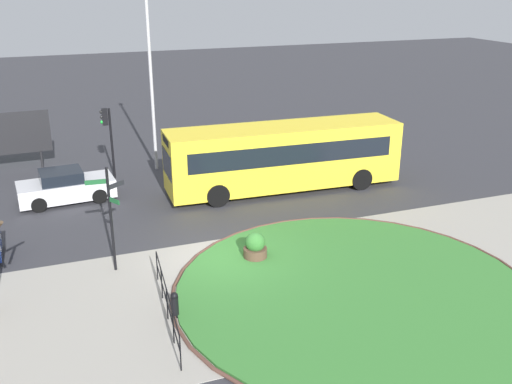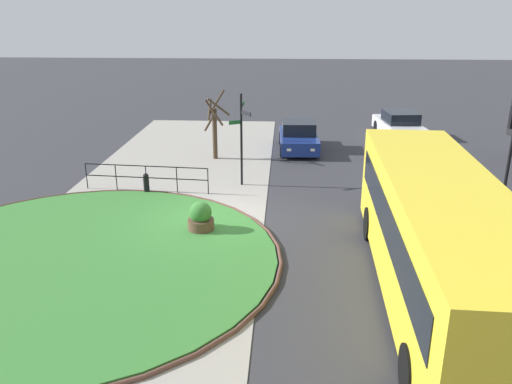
# 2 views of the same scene
# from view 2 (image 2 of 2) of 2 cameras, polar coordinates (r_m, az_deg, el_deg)

# --- Properties ---
(ground) EXTENTS (120.00, 120.00, 0.00)m
(ground) POSITION_cam_2_polar(r_m,az_deg,el_deg) (17.22, -4.52, -3.07)
(ground) COLOR #333338
(sidewalk_paving) EXTENTS (32.00, 7.64, 0.02)m
(sidewalk_paving) POSITION_cam_2_polar(r_m,az_deg,el_deg) (17.63, -11.57, -2.83)
(sidewalk_paving) COLOR #9E998E
(sidewalk_paving) RESTS_ON ground
(grass_island) EXTENTS (11.15, 11.15, 0.10)m
(grass_island) POSITION_cam_2_polar(r_m,az_deg,el_deg) (15.29, -19.14, -6.98)
(grass_island) COLOR #387A33
(grass_island) RESTS_ON ground
(grass_kerb_ring) EXTENTS (11.46, 11.46, 0.11)m
(grass_kerb_ring) POSITION_cam_2_polar(r_m,az_deg,el_deg) (15.29, -19.14, -6.96)
(grass_kerb_ring) COLOR brown
(grass_kerb_ring) RESTS_ON ground
(signpost_directional) EXTENTS (1.25, 0.87, 3.63)m
(signpost_directional) POSITION_cam_2_polar(r_m,az_deg,el_deg) (19.98, -1.61, 6.47)
(signpost_directional) COLOR black
(signpost_directional) RESTS_ON ground
(bollard_foreground) EXTENTS (0.22, 0.22, 0.81)m
(bollard_foreground) POSITION_cam_2_polar(r_m,az_deg,el_deg) (19.88, -12.02, 0.96)
(bollard_foreground) COLOR black
(bollard_foreground) RESTS_ON ground
(railing_grass_edge) EXTENTS (0.42, 4.83, 1.03)m
(railing_grass_edge) POSITION_cam_2_polar(r_m,az_deg,el_deg) (20.03, -12.05, 1.85)
(railing_grass_edge) COLOR black
(railing_grass_edge) RESTS_ON ground
(bus_yellow) EXTENTS (10.71, 2.88, 2.98)m
(bus_yellow) POSITION_cam_2_polar(r_m,az_deg,el_deg) (12.66, 19.53, -4.85)
(bus_yellow) COLOR yellow
(bus_yellow) RESTS_ON ground
(car_near_lane) EXTENTS (4.59, 2.22, 1.43)m
(car_near_lane) POSITION_cam_2_polar(r_m,az_deg,el_deg) (29.33, 15.52, 7.10)
(car_near_lane) COLOR silver
(car_near_lane) RESTS_ON ground
(car_far_lane) EXTENTS (4.02, 1.96, 1.42)m
(car_far_lane) POSITION_cam_2_polar(r_m,az_deg,el_deg) (25.70, 4.72, 6.06)
(car_far_lane) COLOR navy
(car_far_lane) RESTS_ON ground
(car_trailing) EXTENTS (4.12, 2.03, 1.42)m
(car_trailing) POSITION_cam_2_polar(r_m,az_deg,el_deg) (22.05, 17.60, 2.96)
(car_trailing) COLOR silver
(car_trailing) RESTS_ON ground
(traffic_light_near) EXTENTS (0.49, 0.28, 3.43)m
(traffic_light_near) POSITION_cam_2_polar(r_m,az_deg,el_deg) (20.35, 26.45, 5.93)
(traffic_light_near) COLOR black
(traffic_light_near) RESTS_ON ground
(planter_near_signpost) EXTENTS (0.82, 0.82, 1.00)m
(planter_near_signpost) POSITION_cam_2_polar(r_m,az_deg,el_deg) (16.17, -6.12, -2.93)
(planter_near_signpost) COLOR brown
(planter_near_signpost) RESTS_ON ground
(street_tree_bare) EXTENTS (1.27, 1.27, 3.17)m
(street_tree_bare) POSITION_cam_2_polar(r_m,az_deg,el_deg) (23.91, -4.59, 7.30)
(street_tree_bare) COLOR #423323
(street_tree_bare) RESTS_ON ground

